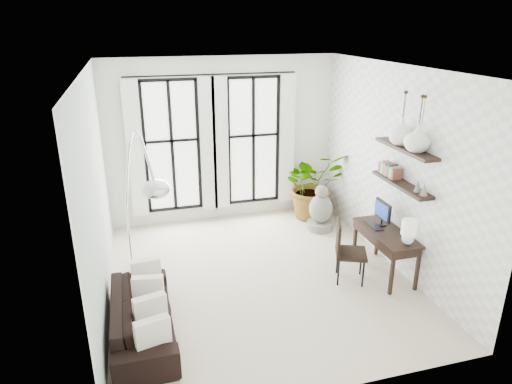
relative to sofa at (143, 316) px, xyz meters
name	(u,v)px	position (x,y,z in m)	size (l,w,h in m)	color
floor	(258,277)	(1.80, 0.97, -0.28)	(5.00, 5.00, 0.00)	beige
ceiling	(258,68)	(1.80, 0.97, 2.92)	(5.00, 5.00, 0.00)	white
wall_left	(96,196)	(-0.45, 0.97, 1.32)	(5.00, 5.00, 0.00)	#A5B8AB
wall_right	(395,169)	(4.05, 0.97, 1.32)	(5.00, 5.00, 0.00)	white
wall_back	(223,141)	(1.80, 3.47, 1.32)	(4.50, 4.50, 0.00)	white
windows	(214,144)	(1.60, 3.40, 1.28)	(3.26, 0.13, 2.65)	white
wall_shelves	(402,169)	(3.91, 0.58, 1.45)	(0.25, 1.30, 0.60)	black
sofa	(143,316)	(0.00, 0.00, 0.00)	(1.91, 0.75, 0.56)	black
throw_pillows	(149,300)	(0.10, 0.00, 0.22)	(0.40, 1.52, 0.40)	white
plant	(313,185)	(3.52, 2.96, 0.42)	(1.25, 1.09, 1.39)	#2D7228
desk	(388,235)	(3.75, 0.49, 0.42)	(0.53, 1.25, 1.13)	black
desk_chair	(345,248)	(3.07, 0.54, 0.28)	(0.60, 0.60, 0.97)	black
arc_lamp	(137,171)	(0.10, 0.79, 1.68)	(0.76, 1.85, 2.54)	silver
buddha	(321,211)	(3.44, 2.35, 0.10)	(0.50, 0.50, 0.90)	gray
vase_a	(417,138)	(3.91, 0.29, 1.99)	(0.37, 0.37, 0.38)	white
vase_b	(401,132)	(3.91, 0.69, 1.99)	(0.37, 0.37, 0.38)	white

